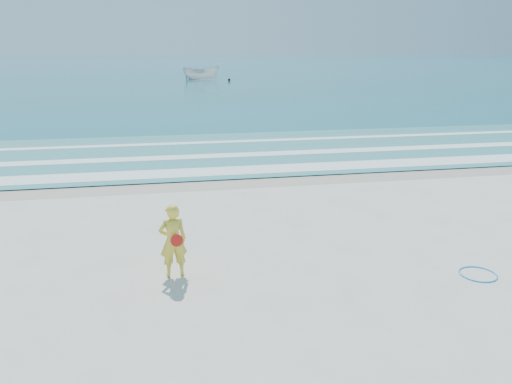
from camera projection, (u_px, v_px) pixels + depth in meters
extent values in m
plane|color=silver|center=(264.00, 293.00, 10.43)|extent=(400.00, 400.00, 0.00)
cube|color=#B2A893|center=(216.00, 181.00, 18.90)|extent=(400.00, 2.40, 0.00)
cube|color=#19727F|center=(168.00, 67.00, 109.30)|extent=(400.00, 190.00, 0.04)
cube|color=#59B7AD|center=(205.00, 153.00, 23.60)|extent=(400.00, 10.00, 0.01)
cube|color=white|center=(213.00, 171.00, 20.11)|extent=(400.00, 1.40, 0.01)
cube|color=white|center=(206.00, 156.00, 22.84)|extent=(400.00, 0.90, 0.01)
cube|color=white|center=(201.00, 143.00, 25.95)|extent=(400.00, 0.60, 0.01)
torus|color=#0E9CFF|center=(478.00, 274.00, 11.24)|extent=(1.04, 1.04, 0.03)
imported|color=silver|center=(201.00, 73.00, 69.69)|extent=(5.34, 2.66, 1.97)
sphere|color=black|center=(229.00, 80.00, 68.09)|extent=(0.39, 0.39, 0.39)
imported|color=gold|center=(173.00, 241.00, 10.97)|extent=(0.67, 0.50, 1.68)
cylinder|color=red|center=(177.00, 240.00, 10.80)|extent=(0.27, 0.08, 0.27)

